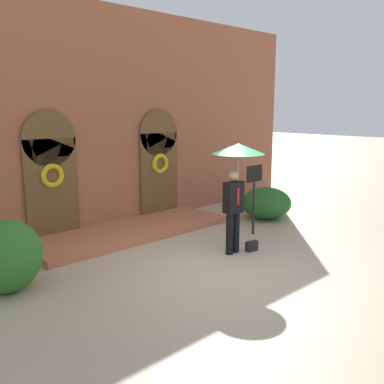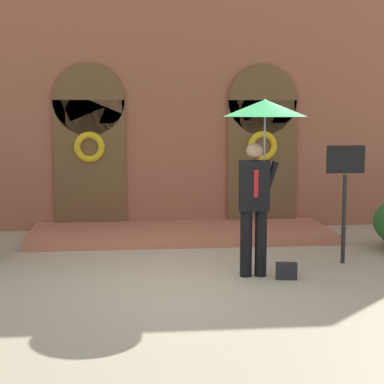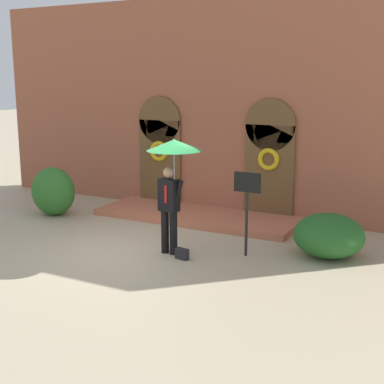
{
  "view_description": "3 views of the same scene",
  "coord_description": "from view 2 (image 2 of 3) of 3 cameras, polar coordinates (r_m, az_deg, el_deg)",
  "views": [
    {
      "loc": [
        -5.94,
        -5.45,
        3.08
      ],
      "look_at": [
        0.76,
        1.65,
        1.16
      ],
      "focal_mm": 40.0,
      "sensor_mm": 36.0,
      "label": 1
    },
    {
      "loc": [
        -0.92,
        -7.93,
        2.24
      ],
      "look_at": [
        0.07,
        1.77,
        0.97
      ],
      "focal_mm": 60.0,
      "sensor_mm": 36.0,
      "label": 2
    },
    {
      "loc": [
        6.08,
        -8.7,
        3.56
      ],
      "look_at": [
        0.64,
        1.57,
        1.05
      ],
      "focal_mm": 50.0,
      "sensor_mm": 36.0,
      "label": 3
    }
  ],
  "objects": [
    {
      "name": "ground_plane",
      "position": [
        8.29,
        0.79,
        -8.26
      ],
      "size": [
        80.0,
        80.0,
        0.0
      ],
      "primitive_type": "plane",
      "color": "tan"
    },
    {
      "name": "building_facade",
      "position": [
        12.13,
        -1.46,
        9.48
      ],
      "size": [
        14.0,
        2.3,
        5.6
      ],
      "color": "#9E563D",
      "rests_on": "ground"
    },
    {
      "name": "person_with_umbrella",
      "position": [
        8.49,
        6.26,
        5.16
      ],
      "size": [
        1.1,
        1.1,
        2.36
      ],
      "color": "black",
      "rests_on": "ground"
    },
    {
      "name": "handbag",
      "position": [
        8.63,
        8.39,
        -6.96
      ],
      "size": [
        0.3,
        0.17,
        0.22
      ],
      "primitive_type": "cube",
      "rotation": [
        0.0,
        0.0,
        -0.18
      ],
      "color": "black",
      "rests_on": "ground"
    },
    {
      "name": "sign_post",
      "position": [
        9.49,
        13.44,
        0.69
      ],
      "size": [
        0.56,
        0.06,
        1.72
      ],
      "color": "black",
      "rests_on": "ground"
    }
  ]
}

